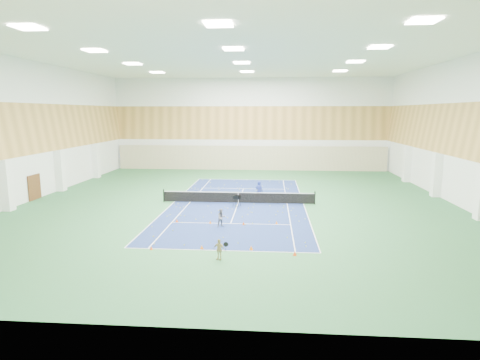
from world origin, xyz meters
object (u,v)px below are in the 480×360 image
object	(u,v)px
child_court	(221,218)
ball_cart	(237,201)
tennis_net	(238,197)
child_apron	(219,249)
coach	(259,191)

from	to	relation	value
child_court	ball_cart	bearing A→B (deg)	57.23
tennis_net	child_apron	xyz separation A→B (m)	(0.08, -13.22, 0.00)
child_court	child_apron	size ratio (longest dim) A/B	1.11
child_apron	ball_cart	xyz separation A→B (m)	(-0.09, 12.01, -0.10)
child_court	coach	bearing A→B (deg)	45.90
child_court	child_apron	xyz separation A→B (m)	(0.62, -6.08, -0.06)
coach	child_court	distance (m)	8.08
tennis_net	ball_cart	xyz separation A→B (m)	(-0.01, -1.21, -0.09)
coach	tennis_net	bearing A→B (deg)	35.80
ball_cart	child_court	bearing A→B (deg)	-71.67
child_apron	coach	bearing A→B (deg)	105.49
coach	child_apron	world-z (taller)	coach
child_apron	ball_cart	distance (m)	12.01
tennis_net	ball_cart	distance (m)	1.22
tennis_net	child_apron	distance (m)	13.22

